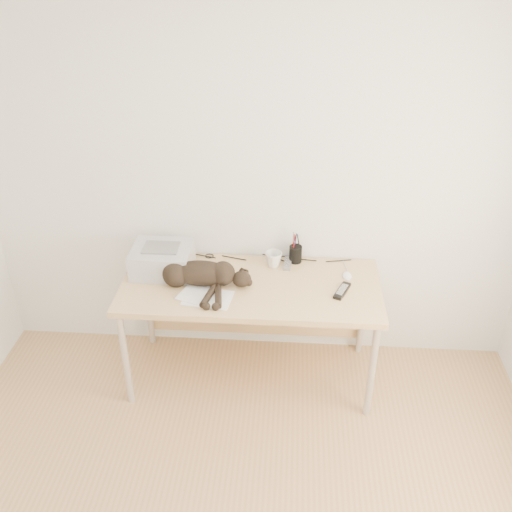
# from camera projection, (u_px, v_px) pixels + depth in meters

# --- Properties ---
(wall_back) EXTENTS (3.50, 0.00, 3.50)m
(wall_back) POSITION_uv_depth(u_px,v_px,m) (255.00, 177.00, 3.53)
(wall_back) COLOR silver
(wall_back) RESTS_ON floor
(desk) EXTENTS (1.60, 0.70, 0.74)m
(desk) POSITION_uv_depth(u_px,v_px,m) (252.00, 294.00, 3.65)
(desk) COLOR tan
(desk) RESTS_ON floor
(printer) EXTENTS (0.37, 0.31, 0.18)m
(printer) POSITION_uv_depth(u_px,v_px,m) (162.00, 259.00, 3.60)
(printer) COLOR #B4B4B9
(printer) RESTS_ON desk
(papers) EXTENTS (0.35, 0.28, 0.01)m
(papers) POSITION_uv_depth(u_px,v_px,m) (206.00, 297.00, 3.39)
(papers) COLOR white
(papers) RESTS_ON desk
(cat) EXTENTS (0.74, 0.34, 0.17)m
(cat) POSITION_uv_depth(u_px,v_px,m) (198.00, 275.00, 3.47)
(cat) COLOR black
(cat) RESTS_ON desk
(mug) EXTENTS (0.15, 0.15, 0.10)m
(mug) POSITION_uv_depth(u_px,v_px,m) (274.00, 259.00, 3.67)
(mug) COLOR silver
(mug) RESTS_ON desk
(pen_cup) EXTENTS (0.08, 0.08, 0.21)m
(pen_cup) POSITION_uv_depth(u_px,v_px,m) (295.00, 254.00, 3.71)
(pen_cup) COLOR black
(pen_cup) RESTS_ON desk
(remote_grey) EXTENTS (0.06, 0.17, 0.02)m
(remote_grey) POSITION_uv_depth(u_px,v_px,m) (288.00, 263.00, 3.71)
(remote_grey) COLOR slate
(remote_grey) RESTS_ON desk
(remote_black) EXTENTS (0.12, 0.19, 0.02)m
(remote_black) POSITION_uv_depth(u_px,v_px,m) (342.00, 291.00, 3.43)
(remote_black) COLOR black
(remote_black) RESTS_ON desk
(mouse) EXTENTS (0.07, 0.11, 0.03)m
(mouse) POSITION_uv_depth(u_px,v_px,m) (347.00, 275.00, 3.57)
(mouse) COLOR silver
(mouse) RESTS_ON desk
(cable_tangle) EXTENTS (1.36, 0.07, 0.01)m
(cable_tangle) POSITION_uv_depth(u_px,v_px,m) (254.00, 258.00, 3.77)
(cable_tangle) COLOR black
(cable_tangle) RESTS_ON desk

